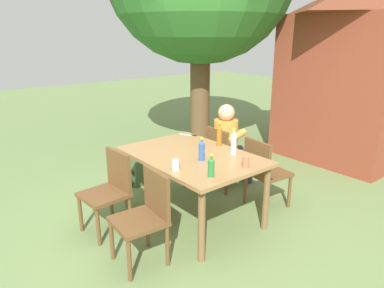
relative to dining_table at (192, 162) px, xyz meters
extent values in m
plane|color=#6B844C|center=(0.00, 0.00, -0.69)|extent=(24.00, 24.00, 0.00)
cube|color=#A37547|center=(0.00, 0.00, 0.07)|extent=(1.56, 1.07, 0.04)
cylinder|color=brown|center=(-0.70, -0.46, -0.32)|extent=(0.07, 0.07, 0.74)
cylinder|color=brown|center=(0.70, -0.46, -0.32)|extent=(0.07, 0.07, 0.74)
cylinder|color=brown|center=(-0.70, 0.46, -0.32)|extent=(0.07, 0.07, 0.74)
cylinder|color=brown|center=(0.70, 0.46, -0.32)|extent=(0.07, 0.07, 0.74)
cube|color=brown|center=(-0.35, 0.92, -0.26)|extent=(0.46, 0.46, 0.04)
cube|color=brown|center=(-0.36, 0.72, -0.03)|extent=(0.42, 0.06, 0.42)
cylinder|color=brown|center=(-0.15, 1.10, -0.48)|extent=(0.04, 0.04, 0.41)
cylinder|color=brown|center=(-0.53, 1.11, -0.48)|extent=(0.04, 0.04, 0.41)
cylinder|color=brown|center=(-0.17, 0.72, -0.48)|extent=(0.04, 0.04, 0.41)
cylinder|color=brown|center=(-0.55, 0.73, -0.48)|extent=(0.04, 0.04, 0.41)
cube|color=brown|center=(0.35, 0.92, -0.26)|extent=(0.49, 0.49, 0.04)
cube|color=brown|center=(0.33, 0.72, -0.03)|extent=(0.42, 0.09, 0.42)
cylinder|color=brown|center=(0.56, 1.08, -0.48)|extent=(0.04, 0.04, 0.41)
cylinder|color=brown|center=(0.18, 1.13, -0.48)|extent=(0.04, 0.04, 0.41)
cylinder|color=brown|center=(0.52, 0.71, -0.48)|extent=(0.04, 0.04, 0.41)
cylinder|color=brown|center=(0.14, 0.75, -0.48)|extent=(0.04, 0.04, 0.41)
cube|color=brown|center=(0.35, -0.92, -0.26)|extent=(0.47, 0.47, 0.04)
cube|color=brown|center=(0.36, -0.72, -0.03)|extent=(0.42, 0.07, 0.42)
cylinder|color=brown|center=(0.15, -1.09, -0.48)|extent=(0.04, 0.04, 0.41)
cylinder|color=brown|center=(0.53, -1.12, -0.48)|extent=(0.04, 0.04, 0.41)
cylinder|color=brown|center=(0.17, -0.71, -0.48)|extent=(0.04, 0.04, 0.41)
cylinder|color=brown|center=(0.55, -0.74, -0.48)|extent=(0.04, 0.04, 0.41)
cube|color=brown|center=(-0.35, -0.92, -0.26)|extent=(0.47, 0.47, 0.04)
cube|color=brown|center=(-0.37, -0.72, -0.03)|extent=(0.42, 0.07, 0.42)
cylinder|color=brown|center=(-0.53, -1.12, -0.48)|extent=(0.04, 0.04, 0.41)
cylinder|color=brown|center=(-0.15, -1.09, -0.48)|extent=(0.04, 0.04, 0.41)
cylinder|color=brown|center=(-0.55, -0.74, -0.48)|extent=(0.04, 0.04, 0.41)
cylinder|color=brown|center=(-0.18, -0.71, -0.48)|extent=(0.04, 0.04, 0.41)
cylinder|color=orange|center=(-0.35, 0.87, 0.02)|extent=(0.32, 0.32, 0.52)
sphere|color=tan|center=(-0.35, 0.87, 0.38)|extent=(0.22, 0.22, 0.22)
cylinder|color=#383847|center=(-0.26, 1.07, -0.24)|extent=(0.14, 0.40, 0.14)
cylinder|color=#383847|center=(-0.26, 1.27, -0.46)|extent=(0.11, 0.11, 0.45)
cylinder|color=orange|center=(-0.16, 0.87, 0.10)|extent=(0.09, 0.31, 0.16)
cylinder|color=#383847|center=(-0.44, 1.07, -0.24)|extent=(0.14, 0.40, 0.14)
cylinder|color=#383847|center=(-0.44, 1.27, -0.46)|extent=(0.11, 0.11, 0.45)
cylinder|color=orange|center=(-0.54, 0.87, 0.10)|extent=(0.09, 0.31, 0.16)
cylinder|color=#2D56A3|center=(0.21, -0.04, 0.18)|extent=(0.06, 0.06, 0.18)
cone|color=#2D56A3|center=(0.21, -0.04, 0.28)|extent=(0.06, 0.06, 0.03)
cylinder|color=#2D56A3|center=(0.21, -0.04, 0.31)|extent=(0.03, 0.03, 0.03)
cylinder|color=yellow|center=(0.21, -0.04, 0.33)|extent=(0.03, 0.03, 0.02)
cylinder|color=#996019|center=(-0.04, 0.45, 0.20)|extent=(0.06, 0.06, 0.21)
cone|color=#996019|center=(-0.04, 0.45, 0.32)|extent=(0.06, 0.06, 0.03)
cylinder|color=#996019|center=(-0.04, 0.45, 0.35)|extent=(0.03, 0.03, 0.03)
cylinder|color=yellow|center=(-0.04, 0.45, 0.37)|extent=(0.03, 0.03, 0.02)
cylinder|color=#287A38|center=(0.60, -0.26, 0.17)|extent=(0.06, 0.06, 0.16)
cone|color=#287A38|center=(0.60, -0.26, 0.26)|extent=(0.06, 0.06, 0.02)
cylinder|color=#287A38|center=(0.60, -0.26, 0.28)|extent=(0.03, 0.03, 0.02)
cylinder|color=yellow|center=(0.60, -0.26, 0.30)|extent=(0.03, 0.03, 0.02)
cylinder|color=white|center=(0.28, 0.37, 0.20)|extent=(0.06, 0.06, 0.22)
cone|color=white|center=(0.28, 0.37, 0.32)|extent=(0.06, 0.06, 0.03)
cylinder|color=white|center=(0.28, 0.37, 0.35)|extent=(0.03, 0.03, 0.03)
cylinder|color=yellow|center=(0.28, 0.37, 0.38)|extent=(0.03, 0.03, 0.02)
cylinder|color=white|center=(0.26, -0.42, 0.14)|extent=(0.07, 0.07, 0.11)
cylinder|color=#BC6B47|center=(0.64, 0.17, 0.14)|extent=(0.07, 0.07, 0.11)
cube|color=silver|center=(-0.66, 0.44, 0.09)|extent=(0.17, 0.10, 0.01)
cube|color=black|center=(-0.56, 0.49, 0.09)|extent=(0.08, 0.05, 0.01)
cube|color=#47663D|center=(-1.26, 0.00, -0.46)|extent=(0.33, 0.20, 0.46)
cube|color=#395130|center=(-1.26, -0.13, -0.54)|extent=(0.23, 0.06, 0.20)
cylinder|color=brown|center=(-1.89, 1.72, 0.44)|extent=(0.35, 0.35, 2.26)
cube|color=brown|center=(-0.05, 3.48, 0.49)|extent=(1.88, 1.78, 2.35)
camera|label=1|loc=(2.85, -2.32, 1.36)|focal=32.85mm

